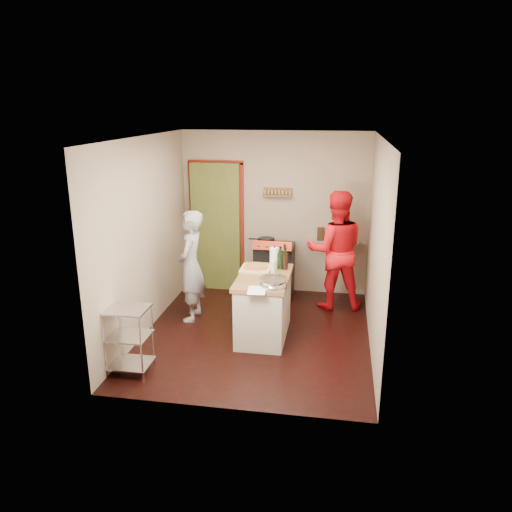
# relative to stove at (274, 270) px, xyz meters

# --- Properties ---
(floor) EXTENTS (3.50, 3.50, 0.00)m
(floor) POSITION_rel_stove_xyz_m (-0.05, -1.42, -0.45)
(floor) COLOR black
(floor) RESTS_ON ground
(back_wall) EXTENTS (3.00, 0.44, 2.60)m
(back_wall) POSITION_rel_stove_xyz_m (-0.69, 0.36, 0.68)
(back_wall) COLOR gray
(back_wall) RESTS_ON ground
(left_wall) EXTENTS (0.04, 3.50, 2.60)m
(left_wall) POSITION_rel_stove_xyz_m (-1.55, -1.42, 0.85)
(left_wall) COLOR gray
(left_wall) RESTS_ON ground
(right_wall) EXTENTS (0.04, 3.50, 2.60)m
(right_wall) POSITION_rel_stove_xyz_m (1.45, -1.42, 0.85)
(right_wall) COLOR gray
(right_wall) RESTS_ON ground
(ceiling) EXTENTS (3.00, 3.50, 0.02)m
(ceiling) POSITION_rel_stove_xyz_m (-0.05, -1.42, 2.16)
(ceiling) COLOR white
(ceiling) RESTS_ON back_wall
(stove) EXTENTS (0.60, 0.63, 1.00)m
(stove) POSITION_rel_stove_xyz_m (0.00, 0.00, 0.00)
(stove) COLOR black
(stove) RESTS_ON ground
(wire_shelving) EXTENTS (0.48, 0.40, 0.80)m
(wire_shelving) POSITION_rel_stove_xyz_m (-1.33, -2.62, -0.01)
(wire_shelving) COLOR silver
(wire_shelving) RESTS_ON ground
(island) EXTENTS (0.70, 1.27, 1.16)m
(island) POSITION_rel_stove_xyz_m (0.06, -1.43, 0.00)
(island) COLOR #B4AD99
(island) RESTS_ON ground
(person_stripe) EXTENTS (0.40, 0.59, 1.59)m
(person_stripe) POSITION_rel_stove_xyz_m (-1.05, -1.05, 0.35)
(person_stripe) COLOR #9E9FA3
(person_stripe) RESTS_ON ground
(person_red) EXTENTS (0.96, 0.80, 1.80)m
(person_red) POSITION_rel_stove_xyz_m (0.95, -0.26, 0.45)
(person_red) COLOR red
(person_red) RESTS_ON ground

